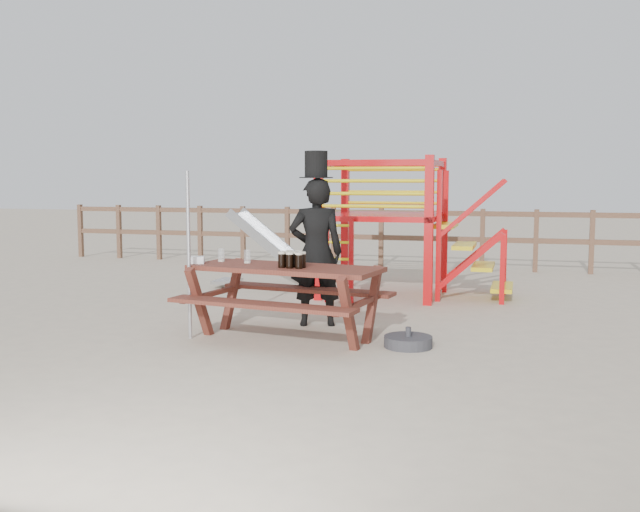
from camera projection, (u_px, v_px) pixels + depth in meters
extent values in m
plane|color=#BCAC92|center=(300.00, 344.00, 7.63)|extent=(60.00, 60.00, 0.00)
cube|color=brown|center=(406.00, 213.00, 14.20)|extent=(15.00, 0.06, 0.10)
cube|color=brown|center=(406.00, 238.00, 14.25)|extent=(15.00, 0.06, 0.10)
cube|color=brown|center=(81.00, 231.00, 16.31)|extent=(0.09, 0.09, 1.20)
cube|color=brown|center=(119.00, 232.00, 16.04)|extent=(0.09, 0.09, 1.20)
cube|color=brown|center=(159.00, 232.00, 15.76)|extent=(0.09, 0.09, 1.20)
cube|color=brown|center=(200.00, 233.00, 15.49)|extent=(0.09, 0.09, 1.20)
cube|color=brown|center=(243.00, 234.00, 15.21)|extent=(0.09, 0.09, 1.20)
cube|color=brown|center=(287.00, 235.00, 14.94)|extent=(0.09, 0.09, 1.20)
cube|color=brown|center=(333.00, 236.00, 14.66)|extent=(0.09, 0.09, 1.20)
cube|color=brown|center=(381.00, 237.00, 14.39)|extent=(0.09, 0.09, 1.20)
cube|color=brown|center=(431.00, 239.00, 14.11)|extent=(0.09, 0.09, 1.20)
cube|color=brown|center=(482.00, 240.00, 13.84)|extent=(0.09, 0.09, 1.20)
cube|color=brown|center=(536.00, 241.00, 13.56)|extent=(0.09, 0.09, 1.20)
cube|color=brown|center=(592.00, 242.00, 13.29)|extent=(0.09, 0.09, 1.20)
cube|color=red|center=(319.00, 229.00, 10.35)|extent=(0.12, 0.12, 2.10)
cube|color=red|center=(429.00, 231.00, 9.92)|extent=(0.12, 0.12, 2.10)
cube|color=red|center=(345.00, 222.00, 11.88)|extent=(0.12, 0.12, 2.10)
cube|color=red|center=(442.00, 224.00, 11.44)|extent=(0.12, 0.12, 2.10)
cube|color=red|center=(383.00, 216.00, 10.88)|extent=(1.72, 1.72, 0.08)
cube|color=red|center=(373.00, 162.00, 10.03)|extent=(1.60, 0.08, 0.08)
cube|color=red|center=(393.00, 165.00, 11.56)|extent=(1.60, 0.08, 0.08)
cube|color=red|center=(333.00, 164.00, 11.02)|extent=(0.08, 1.60, 0.08)
cube|color=red|center=(437.00, 163.00, 10.58)|extent=(0.08, 1.60, 0.08)
cylinder|color=yellow|center=(373.00, 206.00, 10.10)|extent=(1.50, 0.05, 0.05)
cylinder|color=yellow|center=(393.00, 203.00, 11.63)|extent=(1.50, 0.05, 0.05)
cylinder|color=yellow|center=(373.00, 194.00, 10.08)|extent=(1.50, 0.05, 0.05)
cylinder|color=yellow|center=(393.00, 192.00, 11.61)|extent=(1.50, 0.05, 0.05)
cylinder|color=yellow|center=(373.00, 181.00, 10.06)|extent=(1.50, 0.05, 0.05)
cylinder|color=yellow|center=(393.00, 181.00, 11.59)|extent=(1.50, 0.05, 0.05)
cylinder|color=yellow|center=(373.00, 168.00, 10.04)|extent=(1.50, 0.05, 0.05)
cylinder|color=yellow|center=(393.00, 170.00, 11.57)|extent=(1.50, 0.05, 0.05)
cube|color=red|center=(327.00, 261.00, 10.21)|extent=(0.06, 0.06, 1.20)
cube|color=red|center=(351.00, 262.00, 10.11)|extent=(0.06, 0.06, 1.20)
cylinder|color=yellow|center=(339.00, 292.00, 10.21)|extent=(0.36, 0.04, 0.04)
cylinder|color=yellow|center=(339.00, 276.00, 10.19)|extent=(0.36, 0.04, 0.04)
cylinder|color=yellow|center=(339.00, 259.00, 10.16)|extent=(0.36, 0.04, 0.04)
cylinder|color=yellow|center=(339.00, 242.00, 10.13)|extent=(0.36, 0.04, 0.04)
cylinder|color=yellow|center=(339.00, 225.00, 10.11)|extent=(0.36, 0.04, 0.04)
cube|color=yellow|center=(446.00, 225.00, 10.64)|extent=(0.30, 0.90, 0.06)
cube|color=yellow|center=(464.00, 246.00, 10.59)|extent=(0.30, 0.90, 0.06)
cube|color=yellow|center=(483.00, 266.00, 10.54)|extent=(0.30, 0.90, 0.06)
cube|color=yellow|center=(502.00, 287.00, 10.50)|extent=(0.30, 0.90, 0.06)
cube|color=red|center=(470.00, 261.00, 10.15)|extent=(0.95, 0.08, 0.86)
cube|color=red|center=(474.00, 255.00, 11.01)|extent=(0.95, 0.08, 0.86)
cube|color=#B7B9BF|center=(279.00, 251.00, 11.41)|extent=(1.53, 0.55, 1.21)
cube|color=#B7B9BF|center=(273.00, 250.00, 11.15)|extent=(1.58, 0.04, 1.28)
cube|color=#B7B9BF|center=(284.00, 247.00, 11.67)|extent=(1.58, 0.04, 1.28)
cube|color=#B7B9BF|center=(227.00, 281.00, 11.71)|extent=(0.35, 0.55, 0.05)
cube|color=maroon|center=(285.00, 268.00, 7.81)|extent=(2.19, 1.08, 0.05)
cube|color=maroon|center=(260.00, 305.00, 7.32)|extent=(2.12, 0.59, 0.04)
cube|color=maroon|center=(308.00, 289.00, 8.37)|extent=(2.12, 0.59, 0.04)
cube|color=maroon|center=(217.00, 300.00, 8.22)|extent=(0.26, 1.26, 0.76)
cube|color=maroon|center=(361.00, 311.00, 7.49)|extent=(0.26, 1.26, 0.76)
imported|color=black|center=(316.00, 252.00, 8.54)|extent=(0.75, 0.61, 1.78)
cube|color=#0D9433|center=(316.00, 234.00, 8.66)|extent=(0.07, 0.04, 0.41)
cylinder|color=black|center=(316.00, 177.00, 8.45)|extent=(0.40, 0.40, 0.01)
cylinder|color=black|center=(316.00, 164.00, 8.43)|extent=(0.27, 0.27, 0.31)
cube|color=white|center=(316.00, 155.00, 8.56)|extent=(0.14, 0.05, 0.04)
cylinder|color=#B2B2B7|center=(189.00, 256.00, 7.82)|extent=(0.04, 0.04, 1.85)
cylinder|color=#313135|center=(408.00, 342.00, 7.49)|extent=(0.51, 0.51, 0.12)
cylinder|color=#313135|center=(408.00, 332.00, 7.48)|extent=(0.06, 0.06, 0.10)
cube|color=white|center=(196.00, 260.00, 8.04)|extent=(0.22, 0.19, 0.08)
cylinder|color=black|center=(282.00, 261.00, 7.65)|extent=(0.08, 0.08, 0.15)
cylinder|color=beige|center=(282.00, 253.00, 7.64)|extent=(0.08, 0.08, 0.02)
cylinder|color=black|center=(290.00, 261.00, 7.60)|extent=(0.08, 0.08, 0.15)
cylinder|color=beige|center=(290.00, 253.00, 7.59)|extent=(0.08, 0.08, 0.02)
cylinder|color=black|center=(299.00, 262.00, 7.56)|extent=(0.08, 0.08, 0.15)
cylinder|color=beige|center=(299.00, 254.00, 7.56)|extent=(0.08, 0.08, 0.02)
cylinder|color=black|center=(286.00, 260.00, 7.73)|extent=(0.08, 0.08, 0.15)
cylinder|color=beige|center=(286.00, 252.00, 7.73)|extent=(0.08, 0.08, 0.02)
cylinder|color=black|center=(294.00, 260.00, 7.70)|extent=(0.08, 0.08, 0.15)
cylinder|color=beige|center=(294.00, 252.00, 7.69)|extent=(0.08, 0.08, 0.02)
cylinder|color=black|center=(302.00, 261.00, 7.64)|extent=(0.08, 0.08, 0.15)
cylinder|color=beige|center=(302.00, 253.00, 7.63)|extent=(0.08, 0.08, 0.02)
cylinder|color=black|center=(290.00, 259.00, 7.82)|extent=(0.08, 0.08, 0.15)
cylinder|color=beige|center=(290.00, 251.00, 7.81)|extent=(0.08, 0.08, 0.02)
cylinder|color=black|center=(299.00, 259.00, 7.79)|extent=(0.08, 0.08, 0.15)
cylinder|color=beige|center=(299.00, 252.00, 7.78)|extent=(0.08, 0.08, 0.02)
cylinder|color=silver|center=(247.00, 256.00, 8.08)|extent=(0.08, 0.08, 0.15)
cylinder|color=beige|center=(247.00, 262.00, 8.09)|extent=(0.07, 0.07, 0.02)
cylinder|color=silver|center=(221.00, 255.00, 8.23)|extent=(0.08, 0.08, 0.15)
cylinder|color=beige|center=(221.00, 261.00, 8.24)|extent=(0.07, 0.07, 0.02)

